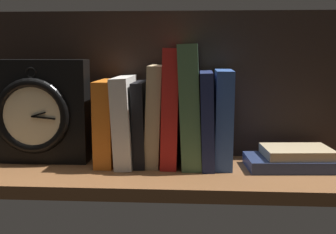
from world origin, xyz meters
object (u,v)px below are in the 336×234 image
(book_green_romantic, at_px, (190,105))
(framed_clock, at_px, (36,112))
(book_navy_bierce, at_px, (207,118))
(book_orange_pandolfini, at_px, (108,122))
(book_white_catcher, at_px, (126,120))
(book_tan_shortstories, at_px, (155,115))
(book_red_requiem, at_px, (172,107))
(book_black_skeptic, at_px, (141,123))
(book_stack_side, at_px, (292,159))
(book_blue_modern, at_px, (223,118))

(book_green_romantic, distance_m, framed_clock, 0.33)
(book_navy_bierce, xyz_separation_m, framed_clock, (-0.37, -0.01, 0.01))
(book_orange_pandolfini, bearing_deg, book_white_catcher, 0.00)
(book_orange_pandolfini, height_order, book_white_catcher, book_white_catcher)
(book_white_catcher, height_order, framed_clock, framed_clock)
(book_tan_shortstories, distance_m, book_navy_bierce, 0.11)
(book_navy_bierce, bearing_deg, book_red_requiem, 180.00)
(book_tan_shortstories, height_order, framed_clock, framed_clock)
(book_tan_shortstories, bearing_deg, framed_clock, -178.68)
(book_navy_bierce, bearing_deg, book_green_romantic, 180.00)
(book_black_skeptic, distance_m, book_red_requiem, 0.07)
(book_orange_pandolfini, bearing_deg, book_stack_side, -3.25)
(book_tan_shortstories, xyz_separation_m, framed_clock, (-0.26, -0.01, 0.00))
(book_white_catcher, xyz_separation_m, book_tan_shortstories, (0.06, 0.00, 0.01))
(book_green_romantic, height_order, book_blue_modern, book_green_romantic)
(book_blue_modern, relative_size, book_stack_side, 1.11)
(book_green_romantic, bearing_deg, framed_clock, -178.98)
(book_green_romantic, bearing_deg, book_red_requiem, 180.00)
(book_navy_bierce, bearing_deg, book_black_skeptic, 180.00)
(book_orange_pandolfini, bearing_deg, book_black_skeptic, 0.00)
(book_black_skeptic, bearing_deg, book_orange_pandolfini, 180.00)
(book_orange_pandolfini, relative_size, book_green_romantic, 0.70)
(book_white_catcher, relative_size, book_stack_side, 1.02)
(book_black_skeptic, distance_m, book_green_romantic, 0.11)
(book_white_catcher, height_order, book_green_romantic, book_green_romantic)
(book_navy_bierce, height_order, book_stack_side, book_navy_bierce)
(book_black_skeptic, relative_size, framed_clock, 0.79)
(book_white_catcher, distance_m, book_blue_modern, 0.21)
(book_red_requiem, bearing_deg, framed_clock, -178.84)
(book_red_requiem, distance_m, framed_clock, 0.29)
(book_green_romantic, relative_size, framed_clock, 1.14)
(book_black_skeptic, xyz_separation_m, book_tan_shortstories, (0.03, 0.00, 0.02))
(book_white_catcher, height_order, book_navy_bierce, book_navy_bierce)
(book_black_skeptic, bearing_deg, book_stack_side, -4.00)
(book_stack_side, bearing_deg, framed_clock, 178.30)
(book_navy_bierce, xyz_separation_m, book_blue_modern, (0.03, 0.00, 0.00))
(book_red_requiem, distance_m, book_blue_modern, 0.11)
(book_red_requiem, xyz_separation_m, book_navy_bierce, (0.08, 0.00, -0.02))
(book_white_catcher, relative_size, book_green_romantic, 0.73)
(book_tan_shortstories, relative_size, framed_clock, 0.95)
(book_black_skeptic, xyz_separation_m, book_stack_side, (0.32, -0.02, -0.07))
(book_white_catcher, xyz_separation_m, book_stack_side, (0.35, -0.02, -0.07))
(book_orange_pandolfini, distance_m, book_tan_shortstories, 0.10)
(book_orange_pandolfini, bearing_deg, book_tan_shortstories, 0.00)
(book_black_skeptic, relative_size, book_tan_shortstories, 0.84)
(book_red_requiem, bearing_deg, book_green_romantic, 0.00)
(book_red_requiem, relative_size, book_blue_modern, 1.22)
(book_tan_shortstories, distance_m, book_green_romantic, 0.08)
(book_orange_pandolfini, height_order, book_blue_modern, book_blue_modern)
(book_black_skeptic, xyz_separation_m, book_navy_bierce, (0.14, 0.00, 0.01))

